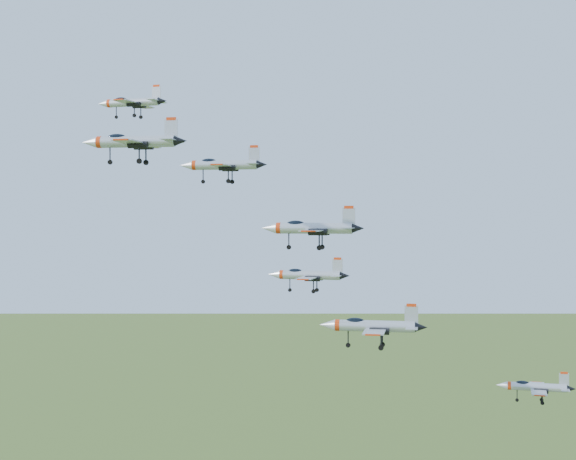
# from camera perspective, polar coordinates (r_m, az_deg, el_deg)

# --- Properties ---
(jet_lead) EXTENTS (12.42, 10.20, 3.33)m
(jet_lead) POSITION_cam_1_polar(r_m,az_deg,el_deg) (134.07, -11.10, 8.90)
(jet_lead) COLOR #ADB1BA
(jet_left_high) EXTENTS (13.12, 10.91, 3.51)m
(jet_left_high) POSITION_cam_1_polar(r_m,az_deg,el_deg) (117.15, -4.72, 4.65)
(jet_left_high) COLOR #ADB1BA
(jet_right_high) EXTENTS (12.68, 10.55, 3.39)m
(jet_right_high) POSITION_cam_1_polar(r_m,az_deg,el_deg) (94.30, -11.00, 6.21)
(jet_right_high) COLOR #ADB1BA
(jet_left_low) EXTENTS (12.19, 10.02, 3.27)m
(jet_left_low) POSITION_cam_1_polar(r_m,az_deg,el_deg) (116.36, 1.39, -3.20)
(jet_left_low) COLOR #ADB1BA
(jet_right_low) EXTENTS (12.93, 10.71, 3.46)m
(jet_right_low) POSITION_cam_1_polar(r_m,az_deg,el_deg) (98.94, 1.64, 0.15)
(jet_right_low) COLOR #ADB1BA
(jet_trail) EXTENTS (13.86, 11.49, 3.70)m
(jet_trail) POSITION_cam_1_polar(r_m,az_deg,el_deg) (103.49, 5.95, -6.79)
(jet_trail) COLOR #ADB1BA
(jet_extra) EXTENTS (10.67, 8.77, 2.86)m
(jet_extra) POSITION_cam_1_polar(r_m,az_deg,el_deg) (118.12, 17.12, -10.60)
(jet_extra) COLOR #ADB1BA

